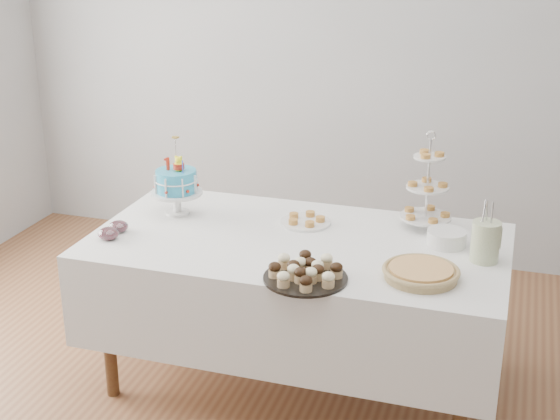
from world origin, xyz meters
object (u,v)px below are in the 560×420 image
(pastry_plate, at_px, (305,220))
(utensil_pitcher, at_px, (486,240))
(jam_bowl_b, at_px, (119,227))
(table, at_px, (297,284))
(tiered_stand, at_px, (427,188))
(pie, at_px, (421,272))
(birthday_cake, at_px, (177,194))
(plate_stack, at_px, (446,238))
(cupcake_tray, at_px, (306,271))
(jam_bowl_a, at_px, (109,234))

(pastry_plate, height_order, utensil_pitcher, utensil_pitcher)
(pastry_plate, xyz_separation_m, jam_bowl_b, (-0.82, -0.37, 0.01))
(table, relative_size, tiered_stand, 4.00)
(pie, bearing_deg, birthday_cake, 163.20)
(birthday_cake, bearing_deg, table, -7.82)
(plate_stack, distance_m, pastry_plate, 0.69)
(cupcake_tray, bearing_deg, pie, 18.69)
(plate_stack, distance_m, jam_bowl_b, 1.54)
(birthday_cake, bearing_deg, pie, -13.03)
(pie, xyz_separation_m, pastry_plate, (-0.62, 0.45, -0.01))
(pie, relative_size, tiered_stand, 0.67)
(birthday_cake, bearing_deg, jam_bowl_a, -109.14)
(jam_bowl_b, bearing_deg, utensil_pitcher, 6.14)
(jam_bowl_b, bearing_deg, pastry_plate, 24.41)
(birthday_cake, xyz_separation_m, jam_bowl_a, (-0.17, -0.40, -0.08))
(jam_bowl_a, bearing_deg, tiered_stand, 23.31)
(cupcake_tray, relative_size, utensil_pitcher, 1.27)
(cupcake_tray, relative_size, plate_stack, 1.96)
(pie, distance_m, utensil_pitcher, 0.36)
(cupcake_tray, height_order, plate_stack, cupcake_tray)
(plate_stack, bearing_deg, cupcake_tray, -133.39)
(birthday_cake, distance_m, jam_bowl_b, 0.36)
(utensil_pitcher, bearing_deg, birthday_cake, 154.51)
(pie, bearing_deg, cupcake_tray, -161.31)
(tiered_stand, distance_m, jam_bowl_b, 1.48)
(jam_bowl_a, xyz_separation_m, jam_bowl_b, (0.00, 0.09, -0.00))
(pie, xyz_separation_m, plate_stack, (0.06, 0.39, 0.01))
(utensil_pitcher, bearing_deg, jam_bowl_b, 165.28)
(plate_stack, relative_size, utensil_pitcher, 0.65)
(pastry_plate, bearing_deg, tiered_stand, 12.95)
(jam_bowl_b, bearing_deg, pie, -3.24)
(table, xyz_separation_m, tiered_stand, (0.54, 0.34, 0.43))
(table, bearing_deg, jam_bowl_a, -162.81)
(table, xyz_separation_m, pie, (0.60, -0.25, 0.26))
(table, distance_m, jam_bowl_a, 0.92)
(cupcake_tray, height_order, pie, cupcake_tray)
(table, xyz_separation_m, pastry_plate, (-0.02, 0.21, 0.24))
(cupcake_tray, height_order, jam_bowl_b, cupcake_tray)
(plate_stack, bearing_deg, jam_bowl_b, -168.40)
(pie, xyz_separation_m, jam_bowl_b, (-1.44, 0.08, -0.00))
(pastry_plate, relative_size, utensil_pitcher, 0.90)
(plate_stack, xyz_separation_m, utensil_pitcher, (0.18, -0.13, 0.06))
(pastry_plate, height_order, jam_bowl_b, jam_bowl_b)
(table, distance_m, cupcake_tray, 0.50)
(tiered_stand, distance_m, utensil_pitcher, 0.45)
(birthday_cake, bearing_deg, tiered_stand, 13.03)
(pie, xyz_separation_m, utensil_pitcher, (0.24, 0.26, 0.07))
(birthday_cake, relative_size, plate_stack, 2.20)
(birthday_cake, distance_m, cupcake_tray, 0.98)
(utensil_pitcher, bearing_deg, tiered_stand, 112.14)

